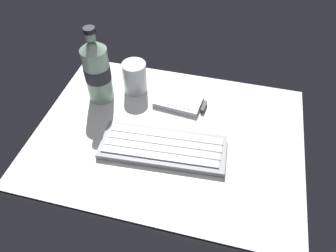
# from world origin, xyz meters

# --- Properties ---
(ground_plane) EXTENTS (0.64, 0.48, 0.03)m
(ground_plane) POSITION_xyz_m (0.00, -0.00, -0.01)
(ground_plane) COLOR silver
(keyboard) EXTENTS (0.30, 0.13, 0.02)m
(keyboard) POSITION_xyz_m (0.00, -0.05, 0.01)
(keyboard) COLOR #93969B
(keyboard) RESTS_ON ground_plane
(handheld_device) EXTENTS (0.13, 0.09, 0.02)m
(handheld_device) POSITION_xyz_m (0.01, 0.11, 0.01)
(handheld_device) COLOR #B7BABF
(handheld_device) RESTS_ON ground_plane
(juice_cup) EXTENTS (0.06, 0.06, 0.09)m
(juice_cup) POSITION_xyz_m (-0.13, 0.14, 0.04)
(juice_cup) COLOR silver
(juice_cup) RESTS_ON ground_plane
(water_bottle) EXTENTS (0.07, 0.07, 0.21)m
(water_bottle) POSITION_xyz_m (-0.21, 0.09, 0.09)
(water_bottle) COLOR #9EC1A8
(water_bottle) RESTS_ON ground_plane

